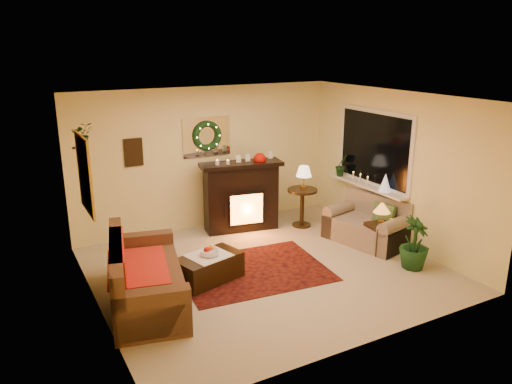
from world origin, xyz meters
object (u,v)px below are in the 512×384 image
sofa (147,272)px  side_table_round (302,209)px  fireplace (241,201)px  end_table_square (379,236)px  loveseat (367,219)px  coffee_table (209,267)px

sofa → side_table_round: bearing=35.7°
sofa → fireplace: 2.96m
end_table_square → side_table_round: bearing=106.0°
loveseat → end_table_square: size_ratio=2.87×
coffee_table → sofa: bearing=174.6°
end_table_square → coffee_table: size_ratio=0.51×
fireplace → end_table_square: size_ratio=2.75×
sofa → end_table_square: size_ratio=4.26×
end_table_square → loveseat: bearing=80.3°
end_table_square → sofa: bearing=177.3°
sofa → loveseat: (3.94, 0.22, -0.01)m
fireplace → coffee_table: (-1.37, -1.66, -0.34)m
side_table_round → coffee_table: size_ratio=0.77×
side_table_round → coffee_table: 2.76m
sofa → coffee_table: bearing=22.7°
coffee_table → end_table_square: bearing=-22.1°
loveseat → coffee_table: (-2.98, -0.05, -0.21)m
fireplace → sofa: bearing=-131.6°
fireplace → loveseat: (1.62, -1.61, -0.13)m
sofa → coffee_table: sofa is taller
end_table_square → coffee_table: 2.94m
loveseat → side_table_round: 1.33m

